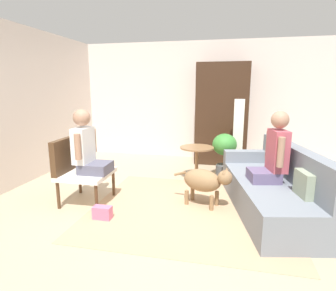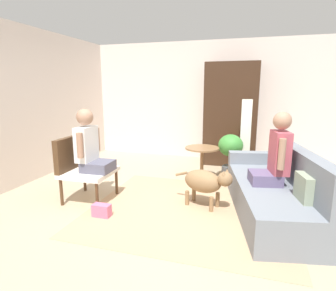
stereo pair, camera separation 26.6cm
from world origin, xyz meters
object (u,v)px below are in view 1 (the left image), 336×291
at_px(person_on_armchair, 87,147).
at_px(handbag, 102,213).
at_px(couch, 273,189).
at_px(armoire_cabinet, 222,114).
at_px(person_on_couch, 274,153).
at_px(armchair, 77,166).
at_px(potted_plant, 224,150).
at_px(round_end_table, 197,158).
at_px(column_lamp, 238,137).
at_px(dog, 205,181).

distance_m(person_on_armchair, handbag, 0.94).
height_order(person_on_armchair, handbag, person_on_armchair).
height_order(couch, armoire_cabinet, armoire_cabinet).
xyz_separation_m(person_on_couch, handbag, (-2.04, -0.68, -0.71)).
relative_size(armchair, potted_plant, 1.12).
bearing_deg(armoire_cabinet, round_end_table, -105.90).
relative_size(person_on_armchair, column_lamp, 0.63).
xyz_separation_m(armchair, armoire_cabinet, (1.88, 2.57, 0.52)).
distance_m(column_lamp, armoire_cabinet, 0.85).
xyz_separation_m(column_lamp, handbag, (-1.65, -2.32, -0.61)).
height_order(couch, column_lamp, column_lamp).
distance_m(person_on_couch, column_lamp, 1.69).
bearing_deg(person_on_armchair, armchair, -178.77).
distance_m(couch, handbag, 2.20).
bearing_deg(column_lamp, round_end_table, -140.68).
xyz_separation_m(person_on_armchair, potted_plant, (1.82, 1.47, -0.29)).
height_order(armchair, dog, armchair).
bearing_deg(round_end_table, handbag, -118.58).
bearing_deg(person_on_armchair, handbag, -48.03).
bearing_deg(potted_plant, handbag, -126.46).
bearing_deg(dog, person_on_armchair, -172.12).
bearing_deg(armoire_cabinet, potted_plant, -84.81).
relative_size(armchair, column_lamp, 0.66).
bearing_deg(round_end_table, armoire_cabinet, 74.10).
bearing_deg(person_on_couch, person_on_armchair, -174.70).
height_order(column_lamp, handbag, column_lamp).
bearing_deg(round_end_table, potted_plant, 19.72).
relative_size(person_on_armchair, potted_plant, 1.08).
distance_m(couch, round_end_table, 1.53).
distance_m(couch, person_on_armchair, 2.54).
distance_m(round_end_table, armoire_cabinet, 1.47).
bearing_deg(potted_plant, column_lamp, 60.19).
height_order(armchair, person_on_couch, person_on_couch).
bearing_deg(column_lamp, handbag, -125.38).
height_order(round_end_table, armoire_cabinet, armoire_cabinet).
xyz_separation_m(round_end_table, handbag, (-0.95, -1.75, -0.31)).
xyz_separation_m(couch, person_on_couch, (-0.03, -0.03, 0.49)).
height_order(person_on_couch, dog, person_on_couch).
height_order(dog, armoire_cabinet, armoire_cabinet).
xyz_separation_m(round_end_table, dog, (0.23, -1.08, -0.03)).
height_order(potted_plant, handbag, potted_plant).
relative_size(round_end_table, potted_plant, 0.73).
relative_size(dog, handbag, 3.60).
distance_m(person_on_couch, dog, 0.96).
height_order(person_on_armchair, dog, person_on_armchair).
bearing_deg(handbag, person_on_armchair, 131.97).
bearing_deg(person_on_armchair, dog, 7.88).
distance_m(person_on_couch, person_on_armchair, 2.46).
relative_size(dog, armoire_cabinet, 0.39).
xyz_separation_m(person_on_couch, person_on_armchair, (-2.45, -0.23, 0.01)).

